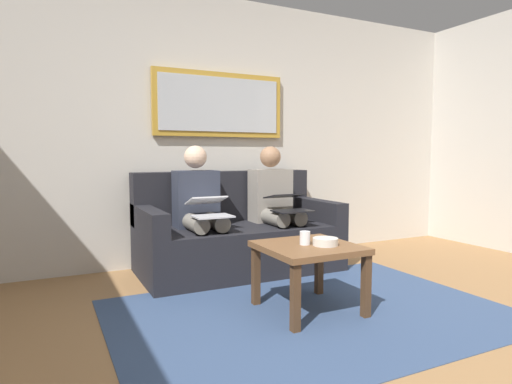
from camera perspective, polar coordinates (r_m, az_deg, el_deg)
name	(u,v)px	position (r m, az deg, el deg)	size (l,w,h in m)	color
ground_plane	(407,379)	(2.45, 19.24, -22.18)	(6.00, 5.20, 0.10)	olive
wall_rear	(217,131)	(4.42, -5.20, 8.02)	(6.00, 0.12, 2.60)	beige
area_rug	(312,312)	(3.03, 7.35, -15.44)	(2.60, 1.80, 0.01)	#33476B
couch	(236,236)	(4.03, -2.62, -5.74)	(1.78, 0.90, 0.90)	black
framed_mirror	(220,105)	(4.35, -4.77, 11.37)	(1.34, 0.05, 0.63)	#B7892D
coffee_table	(309,255)	(2.97, 6.97, -8.18)	(0.61, 0.61, 0.46)	brown
cup	(305,238)	(2.94, 6.46, -6.03)	(0.07, 0.07, 0.09)	silver
bowl	(325,242)	(2.94, 9.11, -6.47)	(0.17, 0.17, 0.05)	beige
person_left	(275,203)	(4.09, 2.55, -1.41)	(0.38, 0.58, 1.14)	gray
laptop_black	(288,202)	(3.88, 4.27, -1.38)	(0.33, 0.37, 0.15)	black
person_right	(200,207)	(3.79, -7.42, -1.94)	(0.38, 0.58, 1.14)	#2D3342
laptop_silver	(209,207)	(3.57, -6.21, -1.99)	(0.31, 0.38, 0.16)	silver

